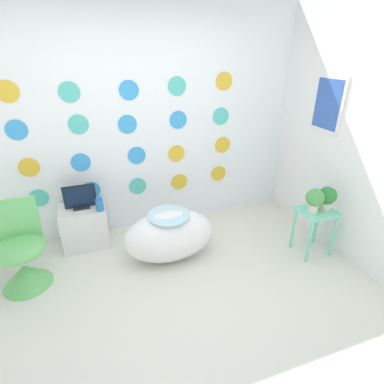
{
  "coord_description": "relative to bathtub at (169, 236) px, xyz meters",
  "views": [
    {
      "loc": [
        -0.46,
        -1.7,
        2.11
      ],
      "look_at": [
        0.42,
        0.82,
        0.81
      ],
      "focal_mm": 28.0,
      "sensor_mm": 36.0,
      "label": 1
    }
  ],
  "objects": [
    {
      "name": "vase",
      "position": [
        -0.66,
        0.44,
        0.27
      ],
      "size": [
        0.09,
        0.09,
        0.17
      ],
      "color": "#2D72B7",
      "rests_on": "tv_cabinet"
    },
    {
      "name": "chair",
      "position": [
        -1.43,
        0.06,
        -0.0
      ],
      "size": [
        0.48,
        0.48,
        0.85
      ],
      "color": "#66C166",
      "rests_on": "ground_plane"
    },
    {
      "name": "wall_back_dotted",
      "position": [
        -0.2,
        0.82,
        1.02
      ],
      "size": [
        5.06,
        0.05,
        2.6
      ],
      "color": "white",
      "rests_on": "ground_plane"
    },
    {
      "name": "bathtub",
      "position": [
        0.0,
        0.0,
        0.0
      ],
      "size": [
        0.98,
        0.54,
        0.56
      ],
      "color": "white",
      "rests_on": "ground_plane"
    },
    {
      "name": "potted_plant_right",
      "position": [
        1.62,
        -0.43,
        0.4
      ],
      "size": [
        0.19,
        0.19,
        0.26
      ],
      "color": "beige",
      "rests_on": "side_table"
    },
    {
      "name": "wall_right",
      "position": [
        1.85,
        -0.06,
        1.02
      ],
      "size": [
        0.06,
        2.71,
        2.6
      ],
      "color": "white",
      "rests_on": "ground_plane"
    },
    {
      "name": "ground_plane",
      "position": [
        -0.2,
        -0.91,
        -0.28
      ],
      "size": [
        12.0,
        12.0,
        0.0
      ],
      "primitive_type": "plane",
      "color": "silver"
    },
    {
      "name": "tv",
      "position": [
        -0.85,
        0.57,
        0.32
      ],
      "size": [
        0.34,
        0.12,
        0.27
      ],
      "color": "black",
      "rests_on": "tv_cabinet"
    },
    {
      "name": "tv_cabinet",
      "position": [
        -0.85,
        0.57,
        -0.04
      ],
      "size": [
        0.51,
        0.4,
        0.48
      ],
      "color": "silver",
      "rests_on": "ground_plane"
    },
    {
      "name": "side_table",
      "position": [
        1.53,
        -0.43,
        0.13
      ],
      "size": [
        0.37,
        0.33,
        0.53
      ],
      "color": "#72D8B7",
      "rests_on": "ground_plane"
    },
    {
      "name": "potted_plant_left",
      "position": [
        1.45,
        -0.44,
        0.41
      ],
      "size": [
        0.19,
        0.19,
        0.27
      ],
      "color": "beige",
      "rests_on": "side_table"
    }
  ]
}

